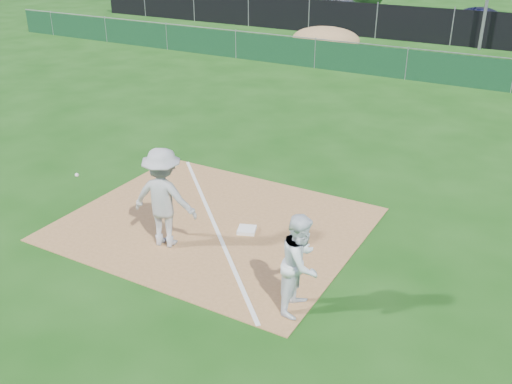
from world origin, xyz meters
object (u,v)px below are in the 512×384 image
at_px(play_at_first, 164,198).
at_px(car_left, 342,8).
at_px(runner, 301,263).
at_px(first_base, 247,230).
at_px(car_mid, 486,22).

distance_m(play_at_first, car_left, 29.07).
bearing_deg(car_left, runner, -149.68).
relative_size(first_base, runner, 0.21).
bearing_deg(play_at_first, car_left, 105.16).
distance_m(play_at_first, car_mid, 27.35).
height_order(first_base, runner, runner).
bearing_deg(play_at_first, first_base, 46.08).
distance_m(first_base, play_at_first, 1.90).
xyz_separation_m(car_left, car_mid, (8.94, -0.75, -0.06)).
xyz_separation_m(first_base, play_at_first, (-1.14, -1.18, 0.96)).
height_order(first_base, car_left, car_left).
distance_m(first_base, runner, 2.80).
xyz_separation_m(first_base, car_left, (-8.74, 26.88, 0.69)).
relative_size(car_left, car_mid, 1.04).
relative_size(runner, car_mid, 0.42).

